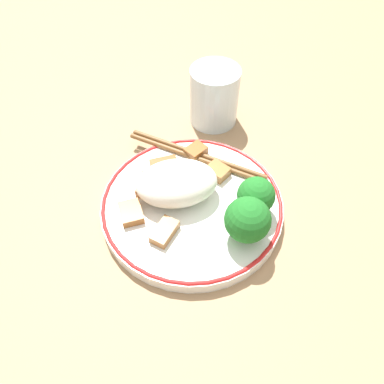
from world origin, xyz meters
The scene contains 13 objects.
ground_plane centered at (0.00, 0.00, 0.00)m, with size 3.00×3.00×0.00m, color #9E7A56.
plate centered at (0.00, 0.00, 0.01)m, with size 0.23×0.23×0.02m.
rice_mound centered at (-0.02, 0.01, 0.04)m, with size 0.10×0.07×0.05m.
broccoli_back_left centered at (0.05, -0.06, 0.05)m, with size 0.05×0.05×0.06m.
broccoli_back_center centered at (0.07, -0.03, 0.05)m, with size 0.05×0.05×0.05m.
meat_near_front centered at (0.04, 0.04, 0.02)m, with size 0.04×0.04×0.01m.
meat_near_left centered at (-0.03, 0.06, 0.02)m, with size 0.04×0.02×0.01m.
meat_near_right centered at (-0.08, -0.01, 0.02)m, with size 0.03×0.04×0.01m.
meat_near_back centered at (-0.04, -0.04, 0.02)m, with size 0.04×0.04×0.01m.
meat_on_rice_edge centered at (0.02, 0.08, 0.02)m, with size 0.04×0.03×0.01m.
meat_mid_left centered at (-0.05, 0.03, 0.02)m, with size 0.04×0.04×0.01m.
chopsticks centered at (0.02, 0.08, 0.02)m, with size 0.18×0.13×0.01m.
drinking_glass centered at (0.06, 0.18, 0.05)m, with size 0.08×0.08×0.09m.
Camera 1 is at (-0.05, -0.29, 0.40)m, focal length 35.00 mm.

